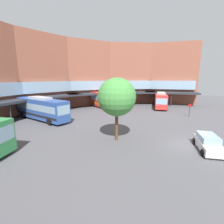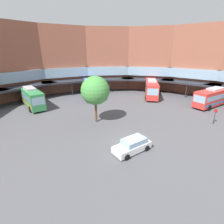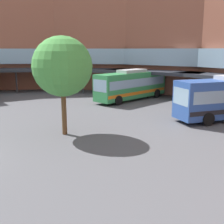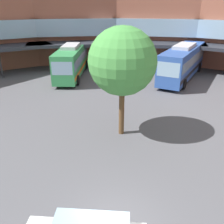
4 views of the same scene
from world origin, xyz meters
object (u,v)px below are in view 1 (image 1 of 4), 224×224
(plaza_tree, at_px, (117,97))
(bus_4, at_px, (41,108))
(parked_car, at_px, (208,143))
(bus_3, at_px, (161,100))
(stop_sign_post, at_px, (190,109))
(bus_0, at_px, (107,100))

(plaza_tree, bearing_deg, bus_4, 72.70)
(parked_car, bearing_deg, bus_3, -173.19)
(bus_4, xyz_separation_m, stop_sign_post, (10.82, -24.17, -0.51))
(bus_0, relative_size, bus_3, 1.00)
(parked_car, relative_size, stop_sign_post, 1.89)
(bus_3, height_order, plaza_tree, plaza_tree)
(bus_0, height_order, parked_car, bus_0)
(bus_3, bearing_deg, plaza_tree, -13.65)
(bus_3, xyz_separation_m, parked_car, (-23.54, -5.91, -1.12))
(bus_3, relative_size, stop_sign_post, 4.40)
(bus_0, bearing_deg, plaza_tree, -28.15)
(bus_4, bearing_deg, bus_0, 78.88)
(parked_car, bearing_deg, plaza_tree, -95.04)
(bus_0, distance_m, bus_4, 14.83)
(bus_0, height_order, bus_3, bus_0)
(parked_car, height_order, plaza_tree, plaza_tree)
(stop_sign_post, bearing_deg, parked_car, -178.86)
(bus_3, height_order, stop_sign_post, bus_3)
(bus_4, bearing_deg, parked_car, 6.42)
(bus_0, xyz_separation_m, plaza_tree, (-17.83, -8.15, 2.99))
(bus_3, xyz_separation_m, bus_4, (-19.24, 18.56, 0.15))
(bus_0, bearing_deg, parked_car, -7.46)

